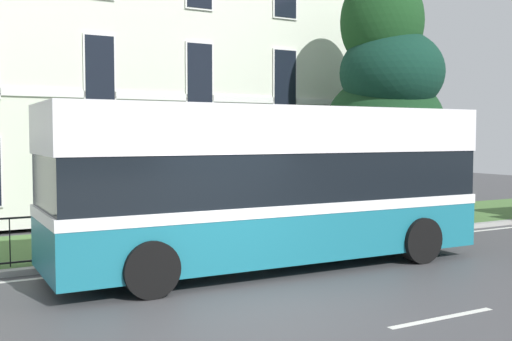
{
  "coord_description": "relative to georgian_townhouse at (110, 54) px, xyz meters",
  "views": [
    {
      "loc": [
        -4.64,
        -8.19,
        2.68
      ],
      "look_at": [
        2.31,
        4.41,
        1.84
      ],
      "focal_mm": 42.87,
      "sensor_mm": 36.0,
      "label": 1
    }
  ],
  "objects": [
    {
      "name": "single_decker_bus",
      "position": [
        0.13,
        -11.36,
        -3.9
      ],
      "size": [
        8.99,
        2.75,
        3.23
      ],
      "rotation": [
        0.0,
        0.0,
        -0.01
      ],
      "color": "#1A6C7F",
      "rests_on": "ground_plane"
    },
    {
      "name": "litter_bin",
      "position": [
        -0.79,
        -8.55,
        -4.88
      ],
      "size": [
        0.51,
        0.51,
        1.2
      ],
      "color": "#4C4742",
      "rests_on": "ground_plane"
    },
    {
      "name": "iron_verge_railing",
      "position": [
        0.0,
        -9.43,
        -4.98
      ],
      "size": [
        13.88,
        0.04,
        0.97
      ],
      "color": "black",
      "rests_on": "ground_plane"
    },
    {
      "name": "evergreen_tree",
      "position": [
        6.89,
        -6.99,
        -2.27
      ],
      "size": [
        4.26,
        4.26,
        7.68
      ],
      "color": "#423328",
      "rests_on": "ground_plane"
    },
    {
      "name": "georgian_townhouse",
      "position": [
        0.0,
        0.0,
        0.0
      ],
      "size": [
        18.94,
        9.19,
        10.91
      ],
      "color": "silver",
      "rests_on": "ground_plane"
    },
    {
      "name": "ground_plane",
      "position": [
        -1.46,
        -13.08,
        -5.62
      ],
      "size": [
        60.0,
        56.0,
        0.18
      ],
      "color": "#434345"
    }
  ]
}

